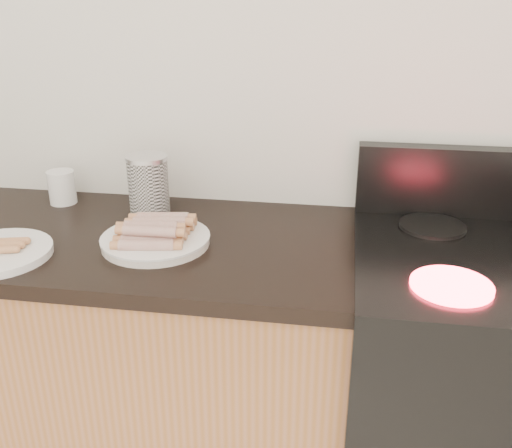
% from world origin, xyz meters
% --- Properties ---
extents(wall_back, '(4.00, 0.04, 2.60)m').
position_xyz_m(wall_back, '(0.00, 2.00, 1.30)').
color(wall_back, silver).
rests_on(wall_back, ground).
extents(stove, '(0.76, 0.65, 0.91)m').
position_xyz_m(stove, '(0.78, 1.68, 0.46)').
color(stove, black).
rests_on(stove, floor).
extents(stove_panel, '(0.76, 0.06, 0.20)m').
position_xyz_m(stove_panel, '(0.78, 1.96, 1.01)').
color(stove_panel, black).
rests_on(stove_panel, stove).
extents(burner_near_left, '(0.18, 0.18, 0.01)m').
position_xyz_m(burner_near_left, '(0.61, 1.51, 0.92)').
color(burner_near_left, '#FF1E2D').
rests_on(burner_near_left, stove).
extents(burner_far_left, '(0.18, 0.18, 0.01)m').
position_xyz_m(burner_far_left, '(0.61, 1.84, 0.92)').
color(burner_far_left, black).
rests_on(burner_far_left, stove).
extents(main_plate, '(0.35, 0.35, 0.02)m').
position_xyz_m(main_plate, '(-0.11, 1.64, 0.91)').
color(main_plate, white).
rests_on(main_plate, counter_slab).
extents(hotdog_pile, '(0.14, 0.20, 0.05)m').
position_xyz_m(hotdog_pile, '(-0.11, 1.64, 0.94)').
color(hotdog_pile, '#A14032').
rests_on(hotdog_pile, main_plate).
extents(canister, '(0.12, 0.12, 0.18)m').
position_xyz_m(canister, '(-0.19, 1.83, 0.99)').
color(canister, white).
rests_on(canister, counter_slab).
extents(mug, '(0.11, 0.11, 0.10)m').
position_xyz_m(mug, '(-0.50, 1.90, 0.95)').
color(mug, silver).
rests_on(mug, counter_slab).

